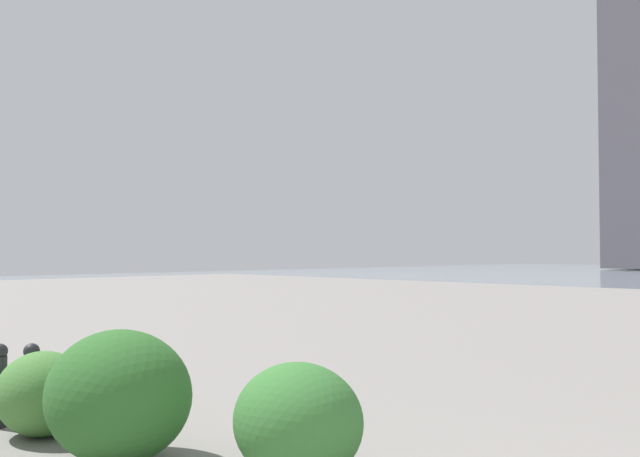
# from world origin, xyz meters

# --- Properties ---
(bollard_near) EXTENTS (0.13, 0.13, 0.72)m
(bollard_near) POSITION_xyz_m (5.10, -0.60, 0.37)
(bollard_near) COLOR #232328
(bollard_near) RESTS_ON ground
(shrub_low) EXTENTS (1.08, 0.97, 0.92)m
(shrub_low) POSITION_xyz_m (3.84, -0.69, 0.46)
(shrub_low) COLOR #2D6628
(shrub_low) RESTS_ON ground
(shrub_round) EXTENTS (0.79, 0.71, 0.67)m
(shrub_round) POSITION_xyz_m (4.90, -0.61, 0.33)
(shrub_round) COLOR #477F38
(shrub_round) RESTS_ON ground
(shrub_wide) EXTENTS (0.88, 0.80, 0.75)m
(shrub_wide) POSITION_xyz_m (2.68, -1.32, 0.38)
(shrub_wide) COLOR #387533
(shrub_wide) RESTS_ON ground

